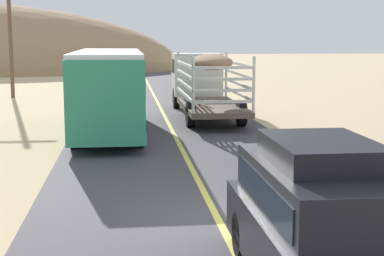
{
  "coord_description": "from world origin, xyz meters",
  "views": [
    {
      "loc": [
        -1.88,
        -11.55,
        3.76
      ],
      "look_at": [
        0.0,
        4.78,
        1.21
      ],
      "focal_mm": 54.83,
      "sensor_mm": 36.0,
      "label": 1
    }
  ],
  "objects": [
    {
      "name": "ground_plane",
      "position": [
        0.0,
        0.0,
        0.0
      ],
      "size": [
        240.0,
        240.0,
        0.0
      ],
      "primitive_type": "plane",
      "color": "#CCB284"
    },
    {
      "name": "livestock_truck",
      "position": [
        1.93,
        17.19,
        1.79
      ],
      "size": [
        2.53,
        9.7,
        3.02
      ],
      "color": "silver",
      "rests_on": "road_surface"
    },
    {
      "name": "road_centre_line",
      "position": [
        0.0,
        0.0,
        0.02
      ],
      "size": [
        0.16,
        117.6,
        0.0
      ],
      "primitive_type": "cube",
      "color": "#D8CC4C",
      "rests_on": "road_surface"
    },
    {
      "name": "bus",
      "position": [
        -2.49,
        11.59,
        1.75
      ],
      "size": [
        2.54,
        10.0,
        3.21
      ],
      "color": "#2D8C66",
      "rests_on": "road_surface"
    },
    {
      "name": "road_surface",
      "position": [
        0.0,
        0.0,
        0.01
      ],
      "size": [
        8.0,
        120.0,
        0.02
      ],
      "primitive_type": "cube",
      "color": "#423F44",
      "rests_on": "ground"
    },
    {
      "name": "power_pole_mid",
      "position": [
        -8.87,
        26.17,
        4.31
      ],
      "size": [
        2.2,
        0.24,
        8.04
      ],
      "color": "brown",
      "rests_on": "ground"
    },
    {
      "name": "suv_near",
      "position": [
        0.92,
        -3.51,
        1.15
      ],
      "size": [
        1.9,
        4.62,
        2.29
      ],
      "color": "black",
      "rests_on": "road_surface"
    }
  ]
}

